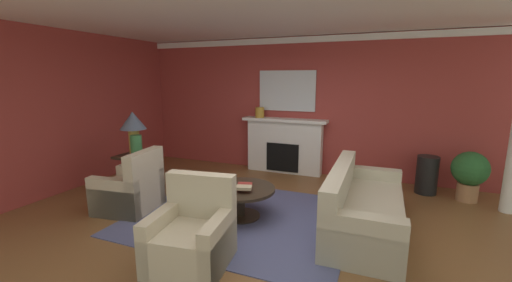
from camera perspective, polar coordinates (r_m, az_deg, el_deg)
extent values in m
plane|color=brown|center=(4.50, 0.87, -15.44)|extent=(9.88, 9.88, 0.00)
cube|color=#9E3833|center=(6.84, 9.91, 6.06)|extent=(8.20, 0.12, 2.84)
cube|color=#9E3833|center=(6.71, -30.48, 4.58)|extent=(0.12, 6.31, 2.84)
cube|color=white|center=(4.38, 2.54, 22.45)|extent=(8.20, 6.31, 0.06)
cube|color=white|center=(6.78, 10.15, 17.36)|extent=(8.20, 0.08, 0.12)
cube|color=#4C517A|center=(4.86, -2.67, -13.23)|extent=(3.09, 2.58, 0.01)
cube|color=white|center=(6.91, 5.06, -1.04)|extent=(1.60, 0.25, 1.11)
cube|color=black|center=(6.94, 4.99, -2.72)|extent=(0.70, 0.26, 0.60)
cube|color=white|center=(6.78, 5.07, 3.74)|extent=(1.80, 0.35, 0.06)
cube|color=silver|center=(6.87, 5.52, 8.87)|extent=(1.22, 0.04, 0.84)
cube|color=#BCB299|center=(4.60, 18.87, -12.34)|extent=(0.91, 2.11, 0.45)
cube|color=#BCB299|center=(4.48, 14.72, -6.94)|extent=(0.21, 2.10, 0.40)
cube|color=#BCB299|center=(3.70, 18.07, -16.81)|extent=(0.90, 0.21, 0.62)
cube|color=#BCB299|center=(5.46, 19.51, -7.66)|extent=(0.90, 0.21, 0.62)
cube|color=#C1B293|center=(5.39, -21.73, -9.06)|extent=(0.90, 0.90, 0.44)
cube|color=#C1B293|center=(5.07, -19.20, -4.52)|extent=(0.26, 0.81, 0.51)
cube|color=#C1B293|center=(5.62, -19.78, -7.25)|extent=(0.81, 0.24, 0.60)
cube|color=#C1B293|center=(5.13, -24.00, -9.36)|extent=(0.81, 0.24, 0.60)
cube|color=#C1B293|center=(3.72, -11.56, -17.92)|extent=(0.90, 0.90, 0.44)
cube|color=#C1B293|center=(3.78, -9.70, -9.40)|extent=(0.81, 0.27, 0.51)
cube|color=#C1B293|center=(3.83, -16.23, -15.92)|extent=(0.25, 0.81, 0.60)
cube|color=#C1B293|center=(3.56, -6.60, -17.69)|extent=(0.25, 0.81, 0.60)
cylinder|color=#2D2319|center=(4.70, -2.72, -8.52)|extent=(1.00, 1.00, 0.04)
cylinder|color=#2D2319|center=(4.78, -2.69, -11.06)|extent=(0.12, 0.12, 0.41)
cylinder|color=#2D2319|center=(4.86, -2.67, -13.13)|extent=(0.56, 0.56, 0.03)
cube|color=#2D2319|center=(5.95, -20.63, -2.49)|extent=(0.56, 0.56, 0.04)
cube|color=#2D2319|center=(6.04, -20.40, -5.72)|extent=(0.10, 0.10, 0.66)
cube|color=#2D2319|center=(6.13, -20.20, -8.50)|extent=(0.45, 0.45, 0.04)
cylinder|color=#B28E38|center=(5.90, -20.79, -0.18)|extent=(0.18, 0.18, 0.45)
cone|color=#4C566B|center=(5.84, -21.05, 3.43)|extent=(0.44, 0.44, 0.30)
cylinder|color=#B7892D|center=(6.92, 0.66, 5.11)|extent=(0.19, 0.19, 0.22)
cylinder|color=#33703D|center=(5.72, -20.48, -0.88)|extent=(0.19, 0.19, 0.37)
cylinder|color=black|center=(6.42, 28.08, -5.33)|extent=(0.36, 0.36, 0.67)
cube|color=maroon|center=(4.70, -2.04, -7.94)|extent=(0.26, 0.25, 0.05)
cube|color=tan|center=(4.49, -2.16, -8.28)|extent=(0.25, 0.20, 0.04)
cylinder|color=#A8754C|center=(6.44, 33.39, -7.56)|extent=(0.32, 0.32, 0.30)
sphere|color=#28602D|center=(6.33, 33.78, -4.09)|extent=(0.56, 0.56, 0.56)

